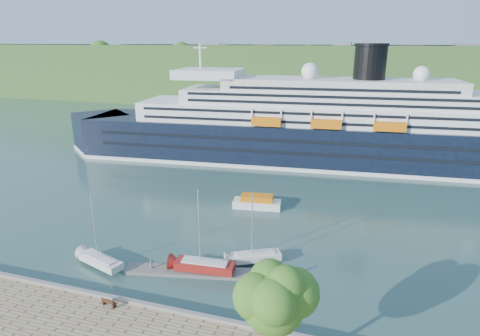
% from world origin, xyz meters
% --- Properties ---
extents(ground, '(400.00, 400.00, 0.00)m').
position_xyz_m(ground, '(0.00, 0.00, 0.00)').
color(ground, '#28473F').
rests_on(ground, ground).
extents(far_hillside, '(400.00, 50.00, 24.00)m').
position_xyz_m(far_hillside, '(0.00, 145.00, 12.00)').
color(far_hillside, '#325221').
rests_on(far_hillside, ground).
extents(quay_coping, '(220.00, 0.50, 0.30)m').
position_xyz_m(quay_coping, '(0.00, -0.20, 1.15)').
color(quay_coping, slate).
rests_on(quay_coping, promenade).
extents(cruise_ship, '(113.71, 26.44, 25.31)m').
position_xyz_m(cruise_ship, '(8.67, 56.83, 12.65)').
color(cruise_ship, black).
rests_on(cruise_ship, ground).
extents(park_bench, '(1.61, 0.88, 0.98)m').
position_xyz_m(park_bench, '(-1.96, -1.27, 1.49)').
color(park_bench, '#482714').
rests_on(park_bench, promenade).
extents(promenade_tree, '(6.27, 6.27, 10.38)m').
position_xyz_m(promenade_tree, '(14.95, -4.73, 6.19)').
color(promenade_tree, '#2F5516').
rests_on(promenade_tree, promenade).
extents(floating_pontoon, '(17.91, 5.73, 0.40)m').
position_xyz_m(floating_pontoon, '(3.85, 8.09, 0.20)').
color(floating_pontoon, slate).
rests_on(floating_pontoon, ground).
extents(sailboat_white_near, '(7.00, 3.82, 8.72)m').
position_xyz_m(sailboat_white_near, '(-8.01, 5.79, 4.36)').
color(sailboat_white_near, silver).
rests_on(sailboat_white_near, ground).
extents(sailboat_red, '(7.74, 2.72, 9.81)m').
position_xyz_m(sailboat_red, '(4.17, 8.24, 4.91)').
color(sailboat_red, maroon).
rests_on(sailboat_red, ground).
extents(sailboat_white_far, '(6.75, 4.74, 8.60)m').
position_xyz_m(sailboat_white_far, '(9.16, 12.18, 4.30)').
color(sailboat_white_far, silver).
rests_on(sailboat_white_far, ground).
extents(tender_launch, '(7.96, 3.60, 2.12)m').
position_xyz_m(tender_launch, '(4.98, 28.60, 1.06)').
color(tender_launch, orange).
rests_on(tender_launch, ground).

